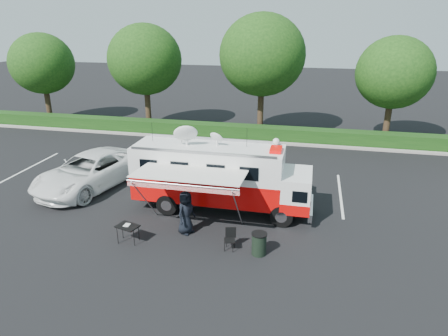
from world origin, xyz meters
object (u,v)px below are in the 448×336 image
(command_truck, at_px, (220,176))
(white_suv, at_px, (92,187))
(folding_table, at_px, (127,227))
(trash_bin, at_px, (259,244))

(command_truck, xyz_separation_m, white_suv, (-7.28, 1.15, -1.67))
(folding_table, bearing_deg, trash_bin, 2.81)
(white_suv, bearing_deg, trash_bin, -11.20)
(command_truck, relative_size, white_suv, 1.26)
(white_suv, distance_m, folding_table, 6.48)
(trash_bin, bearing_deg, white_suv, 154.82)
(folding_table, xyz_separation_m, trash_bin, (5.20, 0.26, -0.23))
(command_truck, height_order, folding_table, command_truck)
(command_truck, bearing_deg, folding_table, -129.05)
(command_truck, height_order, white_suv, command_truck)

